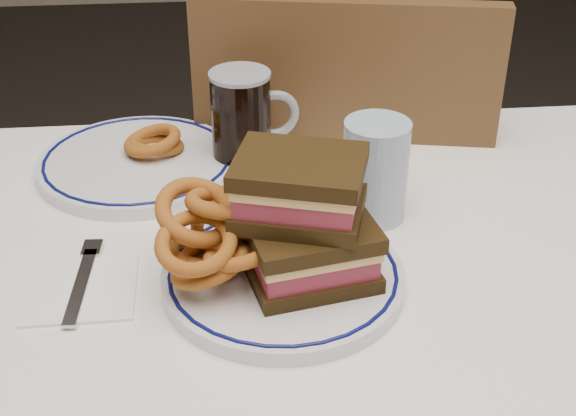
{
  "coord_description": "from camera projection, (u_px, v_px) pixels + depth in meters",
  "views": [
    {
      "loc": [
        -0.06,
        -0.7,
        1.28
      ],
      "look_at": [
        0.01,
        -0.0,
        0.85
      ],
      "focal_mm": 50.0,
      "sensor_mm": 36.0,
      "label": 1
    }
  ],
  "objects": [
    {
      "name": "dining_table",
      "position": [
        282.0,
        357.0,
        0.94
      ],
      "size": [
        1.27,
        0.87,
        0.75
      ],
      "color": "white",
      "rests_on": "floor"
    },
    {
      "name": "chair_far",
      "position": [
        341.0,
        223.0,
        1.42
      ],
      "size": [
        0.52,
        0.52,
        0.96
      ],
      "color": "#473017",
      "rests_on": "floor"
    },
    {
      "name": "main_plate",
      "position": [
        283.0,
        277.0,
        0.88
      ],
      "size": [
        0.27,
        0.27,
        0.02
      ],
      "color": "silver",
      "rests_on": "dining_table"
    },
    {
      "name": "reuben_sandwich",
      "position": [
        305.0,
        220.0,
        0.84
      ],
      "size": [
        0.16,
        0.15,
        0.14
      ],
      "color": "black",
      "rests_on": "main_plate"
    },
    {
      "name": "onion_rings_main",
      "position": [
        213.0,
        238.0,
        0.84
      ],
      "size": [
        0.13,
        0.14,
        0.12
      ],
      "color": "brown",
      "rests_on": "main_plate"
    },
    {
      "name": "ketchup_ramekin",
      "position": [
        258.0,
        216.0,
        0.94
      ],
      "size": [
        0.05,
        0.05,
        0.03
      ],
      "color": "white",
      "rests_on": "main_plate"
    },
    {
      "name": "beer_mug",
      "position": [
        243.0,
        119.0,
        1.08
      ],
      "size": [
        0.12,
        0.08,
        0.14
      ],
      "color": "black",
      "rests_on": "dining_table"
    },
    {
      "name": "water_glass",
      "position": [
        375.0,
        170.0,
        0.97
      ],
      "size": [
        0.08,
        0.08,
        0.13
      ],
      "primitive_type": "cylinder",
      "color": "#96AEC2",
      "rests_on": "dining_table"
    },
    {
      "name": "far_plate",
      "position": [
        138.0,
        163.0,
        1.1
      ],
      "size": [
        0.27,
        0.27,
        0.02
      ],
      "color": "silver",
      "rests_on": "dining_table"
    },
    {
      "name": "onion_rings_far",
      "position": [
        154.0,
        143.0,
        1.11
      ],
      "size": [
        0.09,
        0.09,
        0.05
      ],
      "color": "brown",
      "rests_on": "far_plate"
    },
    {
      "name": "napkin_fork",
      "position": [
        82.0,
        287.0,
        0.87
      ],
      "size": [
        0.12,
        0.16,
        0.01
      ],
      "color": "white",
      "rests_on": "dining_table"
    }
  ]
}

